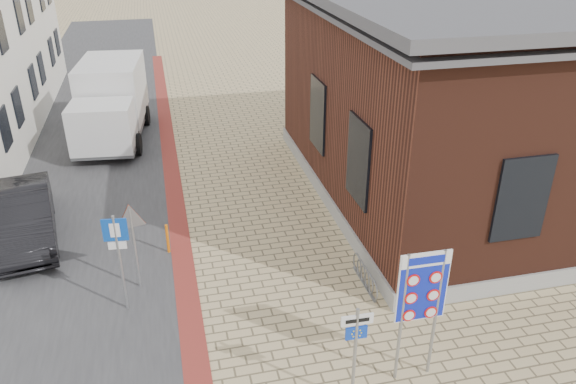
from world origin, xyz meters
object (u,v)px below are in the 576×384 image
border_sign (422,289)px  essen_sign (356,342)px  sedan (23,216)px  bollard (168,239)px  box_truck (111,102)px  parking_sign (118,247)px

border_sign → essen_sign: border_sign is taller
essen_sign → sedan: bearing=133.8°
bollard → sedan: bearing=156.9°
bollard → box_truck: bearing=100.5°
box_truck → bollard: 10.06m
border_sign → bollard: (-4.86, 6.09, -1.79)m
border_sign → bollard: 7.99m
box_truck → parking_sign: size_ratio=2.38×
sedan → box_truck: 8.42m
sedan → bollard: (4.14, -1.77, -0.33)m
border_sign → essen_sign: bearing=-164.0°
sedan → parking_sign: 5.21m
sedan → essen_sign: 11.19m
sedan → parking_sign: size_ratio=1.81×
border_sign → box_truck: bearing=113.6°
sedan → border_sign: bearing=-50.8°
parking_sign → essen_sign: bearing=-36.1°
essen_sign → parking_sign: bearing=139.0°
essen_sign → parking_sign: parking_sign is taller
border_sign → essen_sign: size_ratio=1.32×
border_sign → sedan: bearing=139.7°
sedan → box_truck: bearing=64.3°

